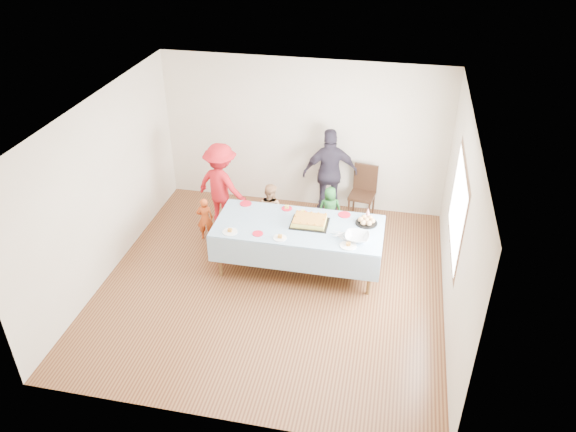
% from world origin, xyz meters
% --- Properties ---
extents(ground, '(5.00, 5.00, 0.00)m').
position_xyz_m(ground, '(0.00, 0.00, 0.00)').
color(ground, '#4B2615').
rests_on(ground, ground).
extents(room_walls, '(5.04, 5.04, 2.72)m').
position_xyz_m(room_walls, '(0.05, 0.00, 1.77)').
color(room_walls, beige).
rests_on(room_walls, ground).
extents(party_table, '(2.50, 1.10, 0.78)m').
position_xyz_m(party_table, '(0.30, 0.47, 0.72)').
color(party_table, '#52391C').
rests_on(party_table, ground).
extents(birthday_cake, '(0.56, 0.43, 0.10)m').
position_xyz_m(birthday_cake, '(0.45, 0.55, 0.83)').
color(birthday_cake, black).
rests_on(birthday_cake, party_table).
extents(rolls_tray, '(0.33, 0.33, 0.10)m').
position_xyz_m(rolls_tray, '(1.28, 0.73, 0.82)').
color(rolls_tray, black).
rests_on(rolls_tray, party_table).
extents(punch_bowl, '(0.35, 0.35, 0.09)m').
position_xyz_m(punch_bowl, '(1.19, 0.27, 0.82)').
color(punch_bowl, silver).
rests_on(punch_bowl, party_table).
extents(party_hat, '(0.09, 0.09, 0.16)m').
position_xyz_m(party_hat, '(1.29, 0.91, 0.86)').
color(party_hat, white).
rests_on(party_hat, party_table).
extents(fork_pile, '(0.24, 0.18, 0.07)m').
position_xyz_m(fork_pile, '(0.93, 0.31, 0.81)').
color(fork_pile, white).
rests_on(fork_pile, party_table).
extents(plate_red_far_a, '(0.19, 0.19, 0.01)m').
position_xyz_m(plate_red_far_a, '(-0.64, 0.93, 0.79)').
color(plate_red_far_a, red).
rests_on(plate_red_far_a, party_table).
extents(plate_red_far_b, '(0.17, 0.17, 0.01)m').
position_xyz_m(plate_red_far_b, '(0.03, 0.91, 0.79)').
color(plate_red_far_b, red).
rests_on(plate_red_far_b, party_table).
extents(plate_red_far_c, '(0.16, 0.16, 0.01)m').
position_xyz_m(plate_red_far_c, '(0.30, 0.82, 0.79)').
color(plate_red_far_c, red).
rests_on(plate_red_far_c, party_table).
extents(plate_red_far_d, '(0.19, 0.19, 0.01)m').
position_xyz_m(plate_red_far_d, '(0.93, 0.91, 0.79)').
color(plate_red_far_d, red).
rests_on(plate_red_far_d, party_table).
extents(plate_red_near, '(0.16, 0.16, 0.01)m').
position_xyz_m(plate_red_near, '(-0.24, 0.13, 0.79)').
color(plate_red_near, red).
rests_on(plate_red_near, party_table).
extents(plate_white_left, '(0.22, 0.22, 0.01)m').
position_xyz_m(plate_white_left, '(-0.65, 0.09, 0.79)').
color(plate_white_left, white).
rests_on(plate_white_left, party_table).
extents(plate_white_mid, '(0.19, 0.19, 0.01)m').
position_xyz_m(plate_white_mid, '(0.10, 0.08, 0.79)').
color(plate_white_mid, white).
rests_on(plate_white_mid, party_table).
extents(plate_white_right, '(0.24, 0.24, 0.01)m').
position_xyz_m(plate_white_right, '(1.09, 0.08, 0.79)').
color(plate_white_right, white).
rests_on(plate_white_right, party_table).
extents(dining_chair, '(0.48, 0.48, 0.97)m').
position_xyz_m(dining_chair, '(1.12, 2.23, 0.54)').
color(dining_chair, black).
rests_on(dining_chair, ground).
extents(toddler_left, '(0.31, 0.25, 0.75)m').
position_xyz_m(toddler_left, '(-1.37, 0.99, 0.38)').
color(toddler_left, '#C54718').
rests_on(toddler_left, ground).
extents(toddler_mid, '(0.44, 0.35, 0.81)m').
position_xyz_m(toddler_mid, '(0.61, 1.67, 0.40)').
color(toddler_mid, '#25712E').
rests_on(toddler_mid, ground).
extents(toddler_right, '(0.55, 0.49, 0.96)m').
position_xyz_m(toddler_right, '(-0.34, 1.31, 0.48)').
color(toddler_right, tan).
rests_on(toddler_right, ground).
extents(adult_left, '(1.11, 0.86, 1.51)m').
position_xyz_m(adult_left, '(-1.21, 1.47, 0.76)').
color(adult_left, red).
rests_on(adult_left, ground).
extents(adult_right, '(1.02, 0.63, 1.62)m').
position_xyz_m(adult_right, '(0.53, 2.20, 0.81)').
color(adult_right, '#2D2736').
rests_on(adult_right, ground).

